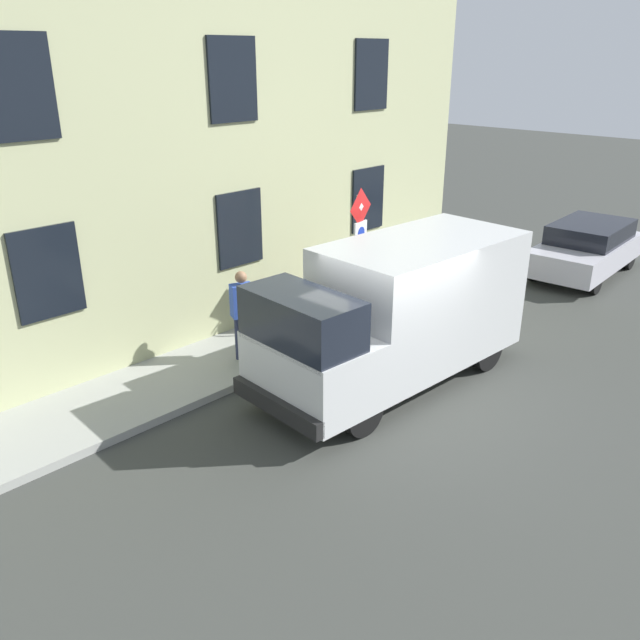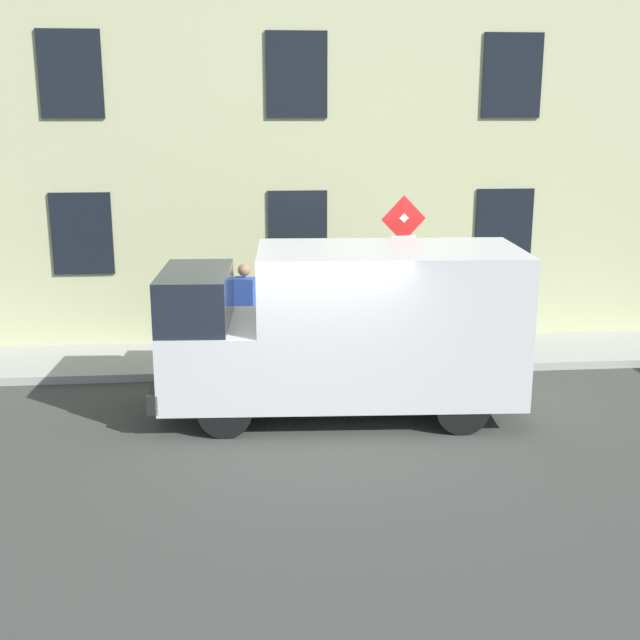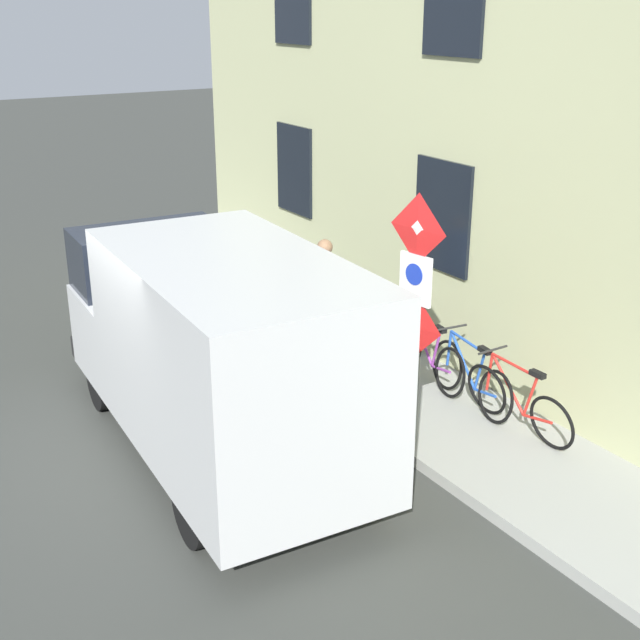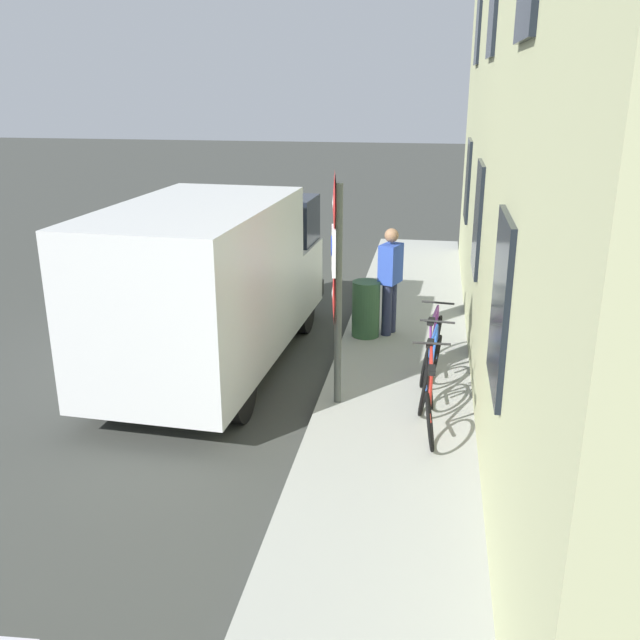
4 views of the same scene
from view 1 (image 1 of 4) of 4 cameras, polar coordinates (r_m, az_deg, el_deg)
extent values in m
plane|color=#383A36|center=(11.33, 7.19, -6.88)|extent=(80.00, 80.00, 0.00)
cube|color=#9B9D96|center=(13.27, -3.97, -1.86)|extent=(1.96, 16.36, 0.14)
cube|color=#B3B787|center=(13.28, -8.33, 13.47)|extent=(0.70, 14.36, 7.00)
cube|color=black|center=(15.95, 4.21, 10.51)|extent=(0.06, 1.10, 1.50)
cube|color=black|center=(13.25, -7.03, 7.95)|extent=(0.06, 1.10, 1.50)
cube|color=black|center=(11.31, -22.74, 3.82)|extent=(0.06, 1.10, 1.50)
cube|color=black|center=(15.62, 4.51, 20.61)|extent=(0.06, 1.10, 1.50)
cube|color=black|center=(12.85, -7.65, 20.12)|extent=(0.06, 1.10, 1.50)
cube|color=black|center=(10.84, -25.03, 17.97)|extent=(0.06, 1.10, 1.50)
cylinder|color=#474C47|center=(13.38, 3.26, 5.03)|extent=(0.09, 0.09, 2.77)
pyramid|color=silver|center=(13.04, 3.68, 9.72)|extent=(0.12, 0.50, 0.50)
pyramid|color=red|center=(13.04, 3.66, 9.73)|extent=(0.11, 0.56, 0.56)
cube|color=white|center=(13.18, 3.54, 7.40)|extent=(0.11, 0.44, 0.56)
cylinder|color=#1933B2|center=(13.15, 3.63, 7.64)|extent=(0.05, 0.24, 0.24)
pyramid|color=silver|center=(13.33, 3.56, 5.11)|extent=(0.12, 0.50, 0.50)
pyramid|color=red|center=(13.33, 3.54, 5.11)|extent=(0.11, 0.56, 0.56)
cube|color=silver|center=(11.83, 8.70, 1.87)|extent=(2.20, 3.90, 2.18)
cube|color=silver|center=(10.30, -0.67, -4.36)|extent=(2.07, 1.50, 1.10)
cube|color=black|center=(9.79, -1.60, -0.03)|extent=(1.97, 1.08, 0.84)
cube|color=black|center=(10.04, -3.86, -7.55)|extent=(2.01, 0.26, 0.28)
cylinder|color=black|center=(10.12, 3.72, -8.09)|extent=(0.26, 0.77, 0.76)
cylinder|color=black|center=(11.25, -2.78, -4.75)|extent=(0.26, 0.77, 0.76)
cylinder|color=black|center=(12.49, 14.36, -2.59)|extent=(0.26, 0.77, 0.76)
cylinder|color=black|center=(13.42, 8.14, -0.31)|extent=(0.26, 0.77, 0.76)
cube|color=#B9B7C1|center=(18.67, 22.16, 5.41)|extent=(2.01, 4.11, 0.64)
cube|color=black|center=(18.73, 22.59, 7.00)|extent=(1.76, 2.50, 0.60)
cylinder|color=black|center=(17.32, 22.95, 3.07)|extent=(0.22, 0.61, 0.60)
cylinder|color=black|center=(17.80, 18.27, 4.23)|extent=(0.22, 0.61, 0.60)
cylinder|color=black|center=(19.76, 25.44, 4.91)|extent=(0.22, 0.61, 0.60)
cylinder|color=black|center=(20.18, 21.26, 5.91)|extent=(0.22, 0.61, 0.60)
torus|color=black|center=(14.44, -0.29, 1.98)|extent=(0.15, 0.66, 0.66)
torus|color=black|center=(15.18, 2.43, 2.99)|extent=(0.15, 0.66, 0.66)
cylinder|color=red|center=(14.61, 0.62, 3.07)|extent=(0.05, 0.60, 0.60)
cylinder|color=red|center=(14.57, 0.82, 4.16)|extent=(0.05, 0.73, 0.07)
cylinder|color=red|center=(14.87, 1.56, 3.35)|extent=(0.04, 0.19, 0.55)
cylinder|color=red|center=(15.04, 1.90, 2.64)|extent=(0.05, 0.43, 0.12)
cylinder|color=red|center=(14.38, -0.22, 2.93)|extent=(0.04, 0.09, 0.50)
cube|color=black|center=(14.82, 1.77, 4.56)|extent=(0.08, 0.20, 0.06)
cylinder|color=#262626|center=(14.30, -0.16, 4.08)|extent=(0.46, 0.04, 0.03)
torus|color=black|center=(13.95, -2.91, 1.19)|extent=(0.20, 0.67, 0.66)
torus|color=black|center=(14.55, 0.41, 2.14)|extent=(0.20, 0.67, 0.66)
cylinder|color=blue|center=(14.06, -1.82, 2.29)|extent=(0.10, 0.60, 0.60)
cylinder|color=blue|center=(14.01, -1.59, 3.40)|extent=(0.12, 0.73, 0.07)
cylinder|color=blue|center=(14.28, -0.66, 2.54)|extent=(0.06, 0.19, 0.55)
cylinder|color=blue|center=(14.44, -0.23, 1.80)|extent=(0.08, 0.43, 0.12)
cylinder|color=blue|center=(13.87, -2.84, 2.16)|extent=(0.05, 0.09, 0.50)
cube|color=black|center=(14.22, -0.43, 3.79)|extent=(0.10, 0.21, 0.06)
cylinder|color=#262626|center=(13.79, -2.78, 3.35)|extent=(0.46, 0.08, 0.03)
torus|color=black|center=(13.44, -5.54, 0.26)|extent=(0.20, 0.67, 0.66)
torus|color=black|center=(13.99, -1.95, 1.28)|extent=(0.20, 0.67, 0.66)
cylinder|color=purple|center=(13.53, -4.38, 1.41)|extent=(0.11, 0.60, 0.60)
cylinder|color=purple|center=(13.48, -4.15, 2.56)|extent=(0.12, 0.73, 0.07)
cylinder|color=purple|center=(13.73, -3.13, 1.69)|extent=(0.06, 0.19, 0.55)
cylinder|color=purple|center=(13.89, -2.65, 0.92)|extent=(0.09, 0.43, 0.12)
cylinder|color=purple|center=(13.36, -5.49, 1.27)|extent=(0.05, 0.09, 0.50)
cube|color=black|center=(13.67, -2.90, 2.98)|extent=(0.10, 0.21, 0.06)
cylinder|color=#262626|center=(13.27, -5.44, 2.49)|extent=(0.46, 0.09, 0.03)
cylinder|color=#262B47|center=(12.31, -6.29, -1.43)|extent=(0.16, 0.16, 0.85)
cylinder|color=#262B47|center=(12.26, -7.09, -1.57)|extent=(0.16, 0.16, 0.85)
cube|color=#2D4AAF|center=(12.01, -6.85, 1.71)|extent=(0.39, 0.47, 0.62)
sphere|color=#936B4C|center=(11.86, -6.95, 3.75)|extent=(0.22, 0.22, 0.22)
cylinder|color=#2D5133|center=(12.12, -4.97, -1.63)|extent=(0.44, 0.44, 0.90)
camera|label=2|loc=(8.81, 78.84, -2.90)|focal=46.11mm
camera|label=3|loc=(16.76, 36.22, 16.36)|focal=47.18mm
camera|label=4|loc=(20.11, 16.83, 17.22)|focal=39.20mm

